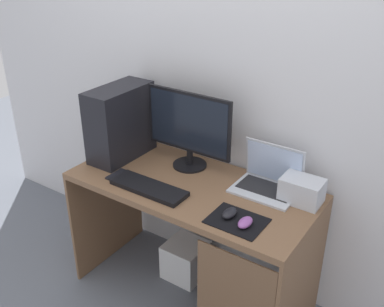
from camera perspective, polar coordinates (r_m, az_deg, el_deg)
ground_plane at (r=2.83m, az=-0.00°, el=-17.18°), size 8.00×8.00×0.00m
wall_back at (r=2.43m, az=4.72°, el=10.80°), size 4.00×0.05×2.60m
desk at (r=2.44m, az=0.18°, el=-7.40°), size 1.32×0.61×0.76m
pc_tower at (r=2.61m, az=-9.08°, el=3.90°), size 0.19×0.41×0.42m
monitor at (r=2.44m, az=-0.41°, el=3.23°), size 0.52×0.19×0.44m
laptop at (r=2.34m, az=9.66°, el=-3.43°), size 0.33×0.23×0.24m
projector at (r=2.26m, az=13.77°, el=-4.57°), size 0.20×0.14×0.12m
keyboard at (r=2.33m, az=-5.50°, el=-4.35°), size 0.42×0.14×0.02m
mousepad at (r=2.10m, az=5.73°, el=-8.50°), size 0.26×0.20×0.00m
mouse_left at (r=2.11m, az=4.81°, el=-7.55°), size 0.06×0.10×0.03m
mouse_right at (r=2.06m, az=6.78°, el=-8.69°), size 0.06×0.10×0.03m
cell_phone at (r=2.48m, az=-9.38°, el=-2.73°), size 0.07×0.13×0.01m
subwoofer at (r=2.87m, az=-0.84°, el=-13.32°), size 0.23×0.23×0.23m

